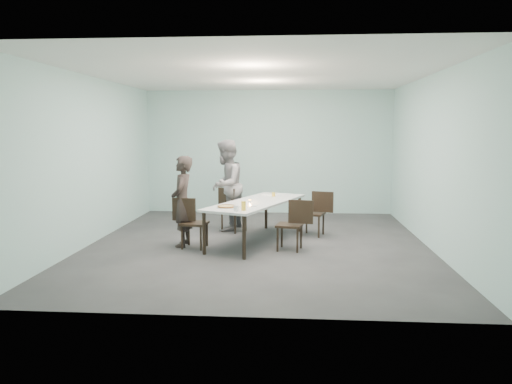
# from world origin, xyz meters

# --- Properties ---
(ground) EXTENTS (7.00, 7.00, 0.00)m
(ground) POSITION_xyz_m (0.00, 0.00, 0.00)
(ground) COLOR #333335
(ground) RESTS_ON ground
(room_shell) EXTENTS (6.02, 7.02, 3.01)m
(room_shell) POSITION_xyz_m (0.00, 0.00, 2.03)
(room_shell) COLOR #A8D3D0
(room_shell) RESTS_ON ground
(table) EXTENTS (1.79, 2.75, 0.75)m
(table) POSITION_xyz_m (-0.04, 0.22, 0.69)
(table) COLOR white
(table) RESTS_ON ground
(chair_near_left) EXTENTS (0.64, 0.48, 0.87)m
(chair_near_left) POSITION_xyz_m (-1.16, -0.32, 0.50)
(chair_near_left) COLOR black
(chair_near_left) RESTS_ON ground
(chair_far_left) EXTENTS (0.64, 0.58, 0.87)m
(chair_far_left) POSITION_xyz_m (-0.63, 1.17, 0.50)
(chair_far_left) COLOR black
(chair_far_left) RESTS_ON ground
(chair_near_right) EXTENTS (0.64, 0.49, 0.87)m
(chair_near_right) POSITION_xyz_m (0.65, -0.38, 0.50)
(chair_near_right) COLOR black
(chair_near_right) RESTS_ON ground
(chair_far_right) EXTENTS (0.65, 0.53, 0.87)m
(chair_far_right) POSITION_xyz_m (1.08, 0.83, 0.50)
(chair_far_right) COLOR black
(chair_far_right) RESTS_ON ground
(diner_near) EXTENTS (0.40, 0.59, 1.60)m
(diner_near) POSITION_xyz_m (-1.32, -0.20, 0.80)
(diner_near) COLOR black
(diner_near) RESTS_ON ground
(diner_far) EXTENTS (0.88, 1.03, 1.85)m
(diner_far) POSITION_xyz_m (-0.74, 1.29, 0.92)
(diner_far) COLOR gray
(diner_far) RESTS_ON ground
(pizza) EXTENTS (0.34, 0.34, 0.04)m
(pizza) POSITION_xyz_m (-0.48, -0.57, 0.77)
(pizza) COLOR white
(pizza) RESTS_ON table
(side_plate) EXTENTS (0.18, 0.18, 0.01)m
(side_plate) POSITION_xyz_m (-0.06, -0.34, 0.76)
(side_plate) COLOR white
(side_plate) RESTS_ON table
(beer_glass) EXTENTS (0.08, 0.08, 0.15)m
(beer_glass) POSITION_xyz_m (-0.17, -0.82, 0.82)
(beer_glass) COLOR gold
(beer_glass) RESTS_ON table
(water_tumbler) EXTENTS (0.08, 0.08, 0.09)m
(water_tumbler) POSITION_xyz_m (-0.28, -0.92, 0.80)
(water_tumbler) COLOR silver
(water_tumbler) RESTS_ON table
(tealight) EXTENTS (0.06, 0.06, 0.05)m
(tealight) POSITION_xyz_m (-0.15, 0.11, 0.77)
(tealight) COLOR silver
(tealight) RESTS_ON table
(amber_tumbler) EXTENTS (0.07, 0.07, 0.08)m
(amber_tumbler) POSITION_xyz_m (0.24, 0.92, 0.79)
(amber_tumbler) COLOR gold
(amber_tumbler) RESTS_ON table
(menu) EXTENTS (0.36, 0.31, 0.01)m
(menu) POSITION_xyz_m (0.13, 1.08, 0.75)
(menu) COLOR silver
(menu) RESTS_ON table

